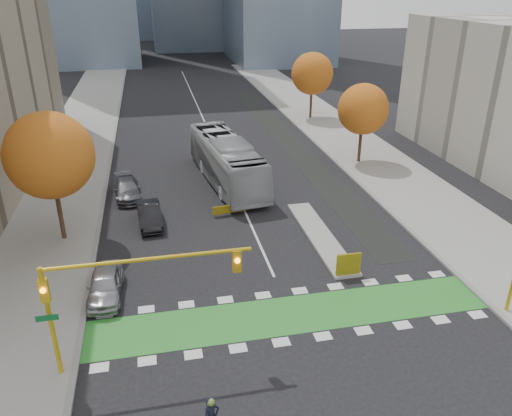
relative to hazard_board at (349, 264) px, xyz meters
name	(u,v)px	position (x,y,z in m)	size (l,w,h in m)	color
ground	(300,334)	(-4.00, -4.20, -0.80)	(300.00, 300.00, 0.00)	black
sidewalk_west	(58,193)	(-17.50, 15.80, -0.73)	(7.00, 120.00, 0.15)	gray
sidewalk_east	(383,168)	(9.50, 15.80, -0.73)	(7.00, 120.00, 0.15)	gray
curb_west	(105,189)	(-14.00, 15.80, -0.73)	(0.30, 120.00, 0.16)	gray
curb_east	(346,171)	(6.00, 15.80, -0.73)	(0.30, 120.00, 0.16)	gray
bike_crossing	(291,314)	(-4.00, -2.70, -0.79)	(20.00, 3.00, 0.01)	#2B862B
centre_line	(204,120)	(-4.00, 35.80, -0.80)	(0.15, 70.00, 0.01)	silver
bike_lane_paint	(287,140)	(3.50, 25.80, -0.80)	(2.50, 50.00, 0.01)	black
median_island	(320,236)	(0.00, 4.80, -0.72)	(1.60, 10.00, 0.16)	gray
hazard_board	(349,264)	(0.00, 0.00, 0.00)	(1.40, 0.12, 1.30)	yellow
tree_west	(50,156)	(-16.00, 7.80, 4.82)	(5.20, 5.20, 8.22)	#332114
tree_east_near	(363,109)	(8.00, 17.80, 4.06)	(4.40, 4.40, 7.08)	#332114
tree_east_far	(312,74)	(8.50, 33.80, 4.44)	(4.80, 4.80, 7.65)	#332114
traffic_signal_west	(114,286)	(-11.93, -4.71, 3.23)	(8.53, 0.56, 5.20)	#BF9914
bus	(226,160)	(-4.36, 15.63, 1.05)	(3.10, 13.26, 3.69)	#A9ADB1
parked_car_a	(105,285)	(-13.00, 0.80, -0.09)	(1.67, 4.15, 1.41)	#999A9E
parked_car_b	(150,215)	(-10.63, 8.95, -0.10)	(1.48, 4.23, 1.39)	black
parked_car_c	(127,189)	(-12.21, 13.95, -0.13)	(1.87, 4.61, 1.34)	#515157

